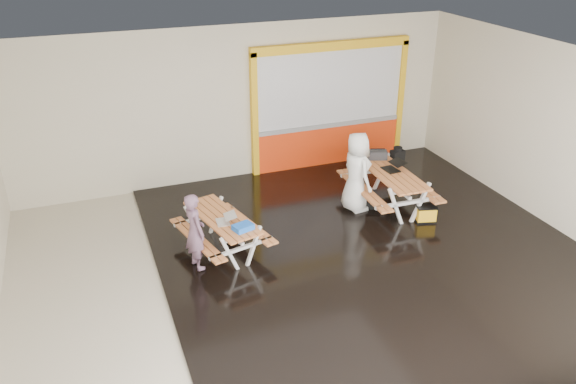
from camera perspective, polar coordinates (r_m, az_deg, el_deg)
name	(u,v)px	position (r m, az deg, el deg)	size (l,w,h in m)	color
room	(307,173)	(9.47, 1.92, 1.86)	(10.02, 8.02, 3.52)	beige
deck	(369,249)	(10.76, 7.98, -5.61)	(7.50, 7.98, 0.05)	black
kiosk	(330,108)	(13.78, 4.16, 8.25)	(3.88, 0.16, 3.00)	#F23A0F
picnic_table_left	(222,225)	(10.41, -6.54, -3.27)	(1.63, 2.06, 0.73)	#D87B3D
picnic_table_right	(389,180)	(12.08, 9.94, 1.22)	(1.48, 2.13, 0.84)	#D87B3D
person_left	(195,231)	(9.87, -9.16, -3.84)	(0.50, 0.33, 1.38)	#6D4D63
person_right	(357,172)	(11.74, 6.78, 1.96)	(0.81, 0.53, 1.67)	white
laptop_left	(225,220)	(10.12, -6.19, -2.73)	(0.37, 0.34, 0.15)	silver
laptop_right	(393,167)	(12.05, 10.33, 2.45)	(0.44, 0.40, 0.18)	black
blue_pouch	(243,227)	(9.86, -4.45, -3.47)	(0.33, 0.23, 0.10)	blue
toolbox	(377,155)	(12.51, 8.79, 3.66)	(0.46, 0.33, 0.24)	black
backpack	(397,158)	(12.87, 10.71, 3.34)	(0.32, 0.23, 0.49)	black
dark_case	(369,203)	(12.20, 8.03, -1.04)	(0.43, 0.33, 0.16)	black
fluke_bag	(426,214)	(11.78, 13.44, -2.13)	(0.44, 0.34, 0.34)	black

